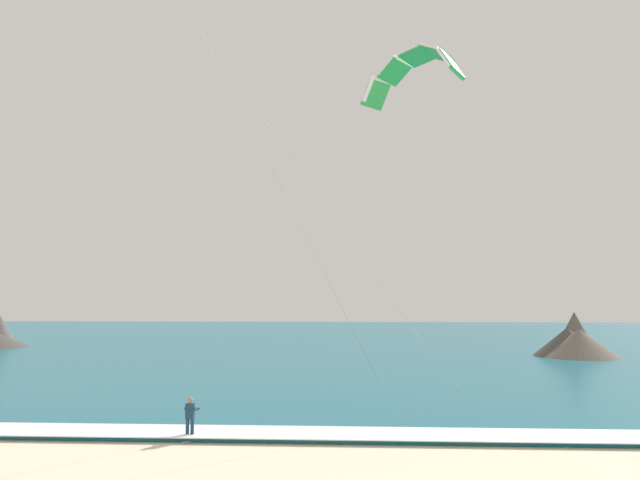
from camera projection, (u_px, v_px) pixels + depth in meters
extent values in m
cube|color=#146075|center=(307.00, 340.00, 84.35)|extent=(200.00, 120.00, 0.20)
cube|color=white|center=(195.00, 431.00, 25.70)|extent=(200.00, 2.52, 0.04)
ellipsoid|color=white|center=(190.00, 440.00, 25.06)|extent=(0.58, 1.44, 0.05)
cube|color=black|center=(191.00, 437.00, 25.31)|extent=(0.17, 0.08, 0.04)
cube|color=black|center=(188.00, 440.00, 24.82)|extent=(0.17, 0.08, 0.04)
cylinder|color=#143347|center=(187.00, 429.00, 25.11)|extent=(0.14, 0.14, 0.84)
cylinder|color=#143347|center=(192.00, 430.00, 25.08)|extent=(0.14, 0.14, 0.84)
cube|color=#143347|center=(190.00, 411.00, 25.16)|extent=(0.36, 0.23, 0.60)
sphere|color=#9E704C|center=(190.00, 400.00, 25.20)|extent=(0.22, 0.22, 0.22)
cylinder|color=#143347|center=(187.00, 409.00, 25.35)|extent=(0.14, 0.51, 0.22)
cylinder|color=#143347|center=(196.00, 409.00, 25.30)|extent=(0.14, 0.51, 0.22)
cylinder|color=black|center=(194.00, 408.00, 25.54)|extent=(0.55, 0.09, 0.04)
cube|color=#3F3F42|center=(191.00, 416.00, 25.26)|extent=(0.13, 0.09, 0.10)
cube|color=green|center=(451.00, 64.00, 31.41)|extent=(1.46, 1.79, 1.61)
cube|color=white|center=(444.00, 57.00, 31.12)|extent=(0.75, 0.88, 1.33)
cube|color=green|center=(437.00, 53.00, 32.72)|extent=(1.80, 2.01, 1.23)
cube|color=white|center=(430.00, 47.00, 32.44)|extent=(1.03, 1.19, 0.86)
cube|color=green|center=(416.00, 56.00, 34.15)|extent=(1.97, 2.01, 0.58)
cube|color=white|center=(409.00, 50.00, 33.86)|extent=(1.11, 1.30, 0.20)
cube|color=green|center=(395.00, 72.00, 35.37)|extent=(1.93, 1.81, 1.23)
cube|color=white|center=(387.00, 66.00, 35.08)|extent=(1.00, 1.20, 0.86)
cube|color=green|center=(375.00, 95.00, 36.10)|extent=(1.75, 1.37, 1.61)
cube|color=white|center=(368.00, 89.00, 35.82)|extent=(0.75, 0.86, 1.33)
cylinder|color=#B2B2B7|center=(335.00, 218.00, 28.48)|extent=(11.48, 5.10, 16.03)
cylinder|color=#B2B2B7|center=(299.00, 224.00, 30.82)|extent=(7.86, 9.61, 16.03)
cone|color=#665B51|center=(575.00, 334.00, 60.68)|extent=(4.50, 4.50, 4.31)
cone|color=#665B51|center=(580.00, 344.00, 58.21)|extent=(7.57, 7.57, 2.76)
cone|color=#47423D|center=(568.00, 343.00, 59.32)|extent=(6.87, 6.87, 2.88)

